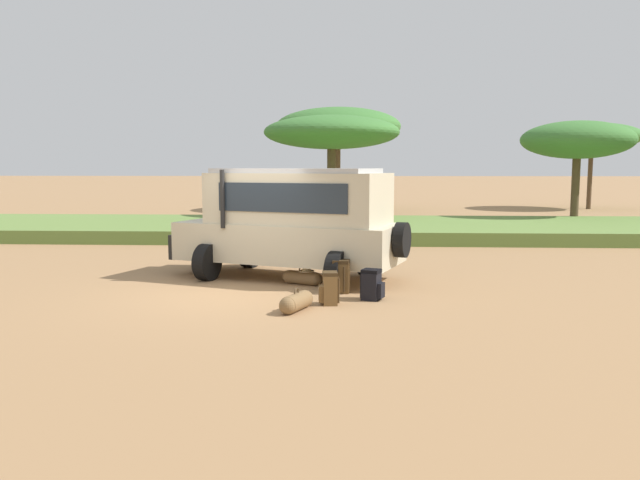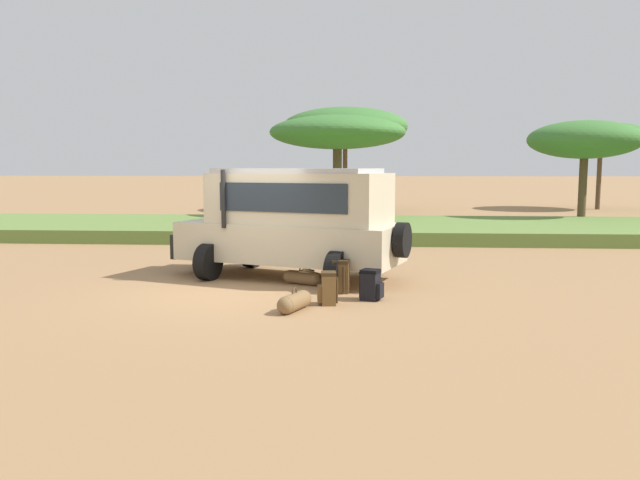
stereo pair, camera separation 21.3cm
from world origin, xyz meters
TOP-DOWN VIEW (x-y plane):
  - ground_plane at (0.00, 0.00)m, footprint 320.00×320.00m
  - grass_bank at (0.00, 10.93)m, footprint 120.00×7.00m
  - safari_vehicle at (0.97, 1.79)m, footprint 5.44×3.68m
  - backpack_beside_front_wheel at (2.66, -0.43)m, footprint 0.47×0.41m
  - backpack_cluster_center at (2.07, 0.23)m, footprint 0.36×0.43m
  - backpack_near_rear_wheel at (1.88, -0.87)m, footprint 0.39×0.36m
  - duffel_bag_low_black_case at (1.24, 1.03)m, footprint 0.86×0.55m
  - duffel_bag_soft_canvas at (1.33, -1.39)m, footprint 0.54×0.90m
  - acacia_tree_far_left at (1.39, 15.18)m, footprint 5.84×5.63m
  - acacia_tree_left_mid at (1.47, 23.99)m, footprint 7.09×6.92m
  - acacia_tree_centre_back at (11.50, 14.43)m, footprint 4.58×3.94m
  - acacia_tree_right_mid at (16.25, 25.65)m, footprint 5.58×5.46m

SIDE VIEW (x-z plane):
  - ground_plane at x=0.00m, z-range 0.00..0.00m
  - duffel_bag_low_black_case at x=1.24m, z-range -0.04..0.35m
  - duffel_bag_soft_canvas at x=1.33m, z-range -0.05..0.36m
  - grass_bank at x=0.00m, z-range 0.00..0.44m
  - backpack_beside_front_wheel at x=2.66m, z-range -0.01..0.57m
  - backpack_near_rear_wheel at x=1.88m, z-range -0.01..0.59m
  - backpack_cluster_center at x=2.07m, z-range -0.01..0.65m
  - safari_vehicle at x=0.97m, z-range 0.07..2.51m
  - acacia_tree_centre_back at x=11.50m, z-range 1.38..5.73m
  - acacia_tree_far_left at x=1.39m, z-range 1.59..6.26m
  - acacia_tree_right_mid at x=16.25m, z-range 1.70..6.73m
  - acacia_tree_left_mid at x=1.47m, z-range 1.82..7.64m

